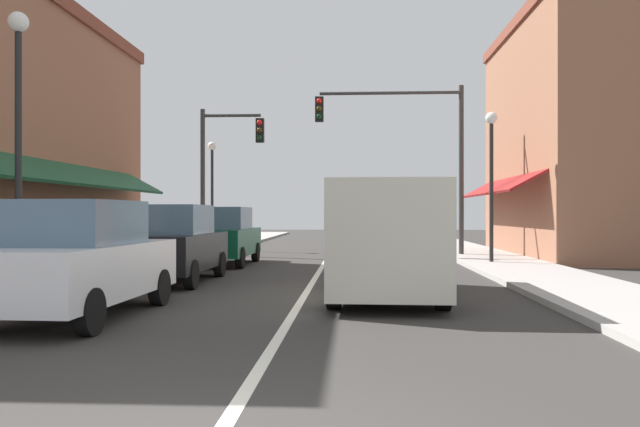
{
  "coord_description": "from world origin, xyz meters",
  "views": [
    {
      "loc": [
        0.96,
        -3.53,
        1.57
      ],
      "look_at": [
        0.1,
        12.23,
        1.57
      ],
      "focal_mm": 35.51,
      "sensor_mm": 36.0,
      "label": 1
    }
  ],
  "objects_px": {
    "parked_car_second_left": "(172,244)",
    "street_lamp_right_mid": "(491,162)",
    "van_in_lane": "(386,236)",
    "traffic_signal_mast_arm": "(412,140)",
    "street_lamp_left_near": "(18,109)",
    "parked_car_nearest_left": "(78,260)",
    "traffic_signal_left_corner": "(222,160)",
    "street_lamp_left_far": "(212,177)",
    "parked_car_third_left": "(223,236)"
  },
  "relations": [
    {
      "from": "parked_car_second_left",
      "to": "street_lamp_right_mid",
      "type": "height_order",
      "value": "street_lamp_right_mid"
    },
    {
      "from": "van_in_lane",
      "to": "traffic_signal_mast_arm",
      "type": "distance_m",
      "value": 11.52
    },
    {
      "from": "street_lamp_right_mid",
      "to": "street_lamp_left_near",
      "type": "bearing_deg",
      "value": -140.05
    },
    {
      "from": "parked_car_nearest_left",
      "to": "traffic_signal_left_corner",
      "type": "height_order",
      "value": "traffic_signal_left_corner"
    },
    {
      "from": "parked_car_nearest_left",
      "to": "street_lamp_left_far",
      "type": "xyz_separation_m",
      "value": [
        -1.95,
        17.53,
        2.27
      ]
    },
    {
      "from": "traffic_signal_left_corner",
      "to": "street_lamp_left_far",
      "type": "height_order",
      "value": "traffic_signal_left_corner"
    },
    {
      "from": "parked_car_second_left",
      "to": "traffic_signal_left_corner",
      "type": "height_order",
      "value": "traffic_signal_left_corner"
    },
    {
      "from": "parked_car_third_left",
      "to": "parked_car_nearest_left",
      "type": "bearing_deg",
      "value": -90.26
    },
    {
      "from": "parked_car_second_left",
      "to": "traffic_signal_left_corner",
      "type": "distance_m",
      "value": 9.81
    },
    {
      "from": "van_in_lane",
      "to": "traffic_signal_mast_arm",
      "type": "bearing_deg",
      "value": 83.92
    },
    {
      "from": "street_lamp_left_near",
      "to": "street_lamp_right_mid",
      "type": "distance_m",
      "value": 13.17
    },
    {
      "from": "traffic_signal_left_corner",
      "to": "street_lamp_right_mid",
      "type": "distance_m",
      "value": 10.07
    },
    {
      "from": "street_lamp_right_mid",
      "to": "street_lamp_left_far",
      "type": "height_order",
      "value": "street_lamp_left_far"
    },
    {
      "from": "parked_car_second_left",
      "to": "van_in_lane",
      "type": "distance_m",
      "value": 5.27
    },
    {
      "from": "van_in_lane",
      "to": "street_lamp_left_near",
      "type": "height_order",
      "value": "street_lamp_left_near"
    },
    {
      "from": "parked_car_third_left",
      "to": "traffic_signal_left_corner",
      "type": "relative_size",
      "value": 0.74
    },
    {
      "from": "parked_car_third_left",
      "to": "street_lamp_left_far",
      "type": "distance_m",
      "value": 8.2
    },
    {
      "from": "street_lamp_left_near",
      "to": "van_in_lane",
      "type": "bearing_deg",
      "value": 9.24
    },
    {
      "from": "street_lamp_left_far",
      "to": "parked_car_second_left",
      "type": "bearing_deg",
      "value": -81.19
    },
    {
      "from": "van_in_lane",
      "to": "traffic_signal_left_corner",
      "type": "distance_m",
      "value": 13.15
    },
    {
      "from": "traffic_signal_left_corner",
      "to": "street_lamp_right_mid",
      "type": "bearing_deg",
      "value": -25.07
    },
    {
      "from": "parked_car_third_left",
      "to": "street_lamp_left_near",
      "type": "relative_size",
      "value": 0.8
    },
    {
      "from": "street_lamp_left_far",
      "to": "parked_car_nearest_left",
      "type": "bearing_deg",
      "value": -83.65
    },
    {
      "from": "parked_car_second_left",
      "to": "street_lamp_left_near",
      "type": "distance_m",
      "value": 4.57
    },
    {
      "from": "parked_car_nearest_left",
      "to": "traffic_signal_left_corner",
      "type": "relative_size",
      "value": 0.75
    },
    {
      "from": "street_lamp_left_far",
      "to": "street_lamp_left_near",
      "type": "bearing_deg",
      "value": -89.45
    },
    {
      "from": "traffic_signal_mast_arm",
      "to": "street_lamp_left_near",
      "type": "xyz_separation_m",
      "value": [
        -8.03,
        -12.06,
        -0.79
      ]
    },
    {
      "from": "parked_car_third_left",
      "to": "van_in_lane",
      "type": "distance_m",
      "value": 8.61
    },
    {
      "from": "parked_car_nearest_left",
      "to": "van_in_lane",
      "type": "height_order",
      "value": "van_in_lane"
    },
    {
      "from": "parked_car_second_left",
      "to": "traffic_signal_left_corner",
      "type": "relative_size",
      "value": 0.74
    },
    {
      "from": "parked_car_second_left",
      "to": "street_lamp_right_mid",
      "type": "bearing_deg",
      "value": 31.97
    },
    {
      "from": "parked_car_nearest_left",
      "to": "traffic_signal_mast_arm",
      "type": "relative_size",
      "value": 0.67
    },
    {
      "from": "street_lamp_right_mid",
      "to": "traffic_signal_mast_arm",
      "type": "bearing_deg",
      "value": 119.73
    },
    {
      "from": "parked_car_second_left",
      "to": "parked_car_third_left",
      "type": "xyz_separation_m",
      "value": [
        0.11,
        4.98,
        0.0
      ]
    },
    {
      "from": "parked_car_nearest_left",
      "to": "street_lamp_left_near",
      "type": "height_order",
      "value": "street_lamp_left_near"
    },
    {
      "from": "parked_car_second_left",
      "to": "traffic_signal_mast_arm",
      "type": "distance_m",
      "value": 11.24
    },
    {
      "from": "parked_car_second_left",
      "to": "traffic_signal_mast_arm",
      "type": "relative_size",
      "value": 0.66
    },
    {
      "from": "van_in_lane",
      "to": "street_lamp_left_near",
      "type": "xyz_separation_m",
      "value": [
        -6.55,
        -1.07,
        2.29
      ]
    },
    {
      "from": "parked_car_third_left",
      "to": "street_lamp_left_far",
      "type": "height_order",
      "value": "street_lamp_left_far"
    },
    {
      "from": "parked_car_third_left",
      "to": "traffic_signal_mast_arm",
      "type": "distance_m",
      "value": 7.92
    },
    {
      "from": "parked_car_second_left",
      "to": "parked_car_third_left",
      "type": "relative_size",
      "value": 1.0
    },
    {
      "from": "street_lamp_left_near",
      "to": "street_lamp_left_far",
      "type": "bearing_deg",
      "value": 90.55
    },
    {
      "from": "traffic_signal_mast_arm",
      "to": "street_lamp_left_far",
      "type": "height_order",
      "value": "traffic_signal_mast_arm"
    },
    {
      "from": "parked_car_second_left",
      "to": "street_lamp_left_near",
      "type": "relative_size",
      "value": 0.8
    },
    {
      "from": "street_lamp_left_far",
      "to": "street_lamp_right_mid",
      "type": "bearing_deg",
      "value": -36.09
    },
    {
      "from": "parked_car_second_left",
      "to": "street_lamp_left_far",
      "type": "distance_m",
      "value": 12.94
    },
    {
      "from": "traffic_signal_mast_arm",
      "to": "traffic_signal_left_corner",
      "type": "distance_m",
      "value": 7.11
    },
    {
      "from": "traffic_signal_left_corner",
      "to": "street_lamp_right_mid",
      "type": "relative_size",
      "value": 1.19
    },
    {
      "from": "parked_car_second_left",
      "to": "van_in_lane",
      "type": "xyz_separation_m",
      "value": [
        4.75,
        -2.27,
        0.27
      ]
    },
    {
      "from": "parked_car_second_left",
      "to": "traffic_signal_mast_arm",
      "type": "height_order",
      "value": "traffic_signal_mast_arm"
    }
  ]
}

